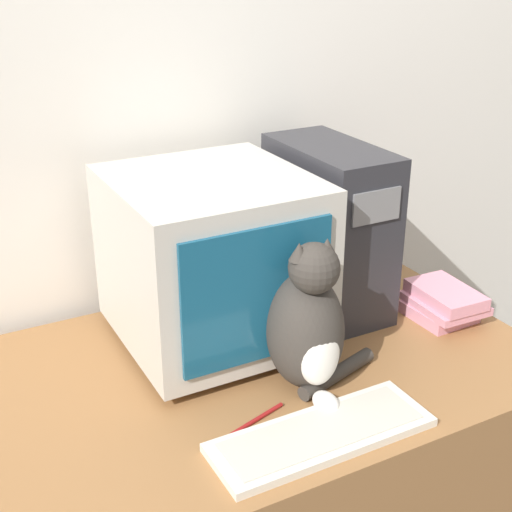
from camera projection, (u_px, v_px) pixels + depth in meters
wall_back at (167, 114)px, 1.86m from camera, size 7.00×0.05×2.50m
desk at (254, 489)px, 1.82m from camera, size 1.33×0.84×0.76m
crt_monitor at (212, 259)px, 1.69m from camera, size 0.44×0.47×0.42m
computer_tower at (328, 228)px, 1.86m from camera, size 0.19×0.39×0.44m
keyboard at (322, 434)px, 1.41m from camera, size 0.46×0.16×0.02m
cat at (308, 326)px, 1.53m from camera, size 0.28×0.25×0.36m
book_stack at (443, 303)px, 1.86m from camera, size 0.17×0.20×0.09m
pen at (257, 419)px, 1.47m from camera, size 0.14×0.05×0.01m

